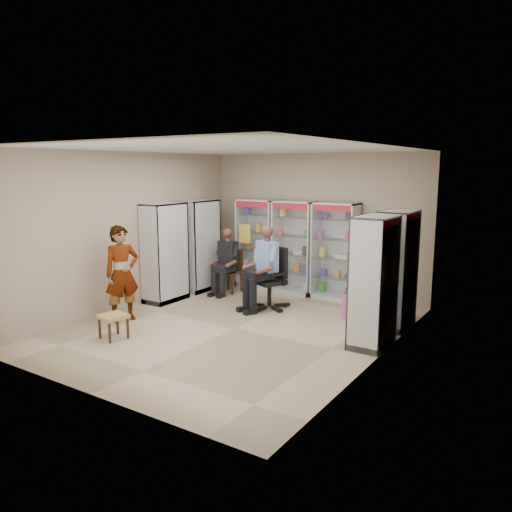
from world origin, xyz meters
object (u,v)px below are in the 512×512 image
Objects in this scene: cabinet_left_near at (165,253)px; pink_trunk at (362,307)px; cabinet_left_far at (199,246)px; cabinet_back_right at (335,251)px; standing_man at (122,273)px; seated_shopkeeper at (268,270)px; woven_stool_a at (365,310)px; cabinet_right_far at (396,269)px; wooden_chair at (230,271)px; cabinet_back_left at (258,244)px; office_chair at (269,278)px; cabinet_back_mid at (295,247)px; woven_stool_b at (114,327)px; cabinet_right_near at (374,282)px.

cabinet_left_near is 3.90× the size of pink_trunk.
cabinet_left_far is 3.90× the size of pink_trunk.
cabinet_back_right is 4.27m from standing_man.
pink_trunk is 0.30× the size of standing_man.
seated_shopkeeper is 1.89m from pink_trunk.
cabinet_left_near reaches higher than woven_stool_a.
cabinet_right_far is 3.84m from wooden_chair.
office_chair is at bearing -49.93° from cabinet_back_left.
cabinet_right_far is 2.13× the size of wooden_chair.
standing_man is at bearing -115.04° from cabinet_back_mid.
cabinet_left_near is (0.00, -1.10, 0.00)m from cabinet_left_far.
office_chair is at bearing -171.89° from pink_trunk.
office_chair is 3.03× the size of woven_stool_b.
cabinet_back_left reaches higher than office_chair.
woven_stool_a is (3.29, -0.47, -0.25)m from wooden_chair.
standing_man is (-1.80, -2.06, 0.25)m from office_chair.
cabinet_back_left is 1.00× the size of cabinet_left_near.
cabinet_left_far is at bearing 180.00° from cabinet_left_near.
woven_stool_b is at bearing -103.14° from cabinet_back_mid.
office_chair is at bearing -118.91° from cabinet_back_right.
wooden_chair is (-2.15, -0.73, -0.53)m from cabinet_back_right.
cabinet_back_left reaches higher than woven_stool_a.
woven_stool_a is at bearing -46.64° from cabinet_back_right.
cabinet_back_mid is 2.13× the size of wooden_chair.
cabinet_left_far is 1.00× the size of cabinet_left_near.
office_chair is (2.08, -0.43, -0.40)m from cabinet_left_far.
cabinet_left_near is (-4.46, 0.20, 0.00)m from cabinet_right_near.
wooden_chair is (0.68, 0.20, -0.53)m from cabinet_left_far.
pink_trunk is at bearing -6.76° from wooden_chair.
seated_shopkeeper is at bearing -65.65° from office_chair.
cabinet_left_near is at bearing -132.80° from cabinet_back_mid.
standing_man is (-0.40, -2.70, 0.38)m from wooden_chair.
cabinet_back_mid is 1.50m from wooden_chair.
pink_trunk is 1.29× the size of woven_stool_b.
wooden_chair is 3.49m from woven_stool_b.
seated_shopkeeper is at bearing 96.78° from cabinet_right_far.
cabinet_left_near is at bearing 32.14° from standing_man.
cabinet_right_far reaches higher than seated_shopkeeper.
wooden_chair is at bearing 106.39° from cabinet_left_far.
cabinet_back_mid is 3.90× the size of pink_trunk.
cabinet_back_right reaches higher than pink_trunk.
seated_shopkeeper is (1.15, -1.41, -0.23)m from cabinet_back_left.
cabinet_left_near is (-4.46, -0.90, 0.00)m from cabinet_right_far.
cabinet_back_mid reaches higher than seated_shopkeeper.
cabinet_right_near is 3.90× the size of pink_trunk.
cabinet_left_far is 3.49m from woven_stool_b.
cabinet_right_near is 4.65m from cabinet_left_far.
cabinet_back_left is at bearing 159.34° from pink_trunk.
cabinet_right_near is 5.03× the size of woven_stool_b.
cabinet_back_left is 2.23m from cabinet_left_near.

